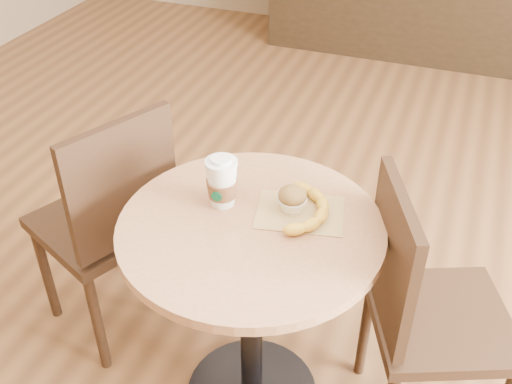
% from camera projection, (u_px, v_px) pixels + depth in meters
% --- Properties ---
extents(cafe_table, '(0.73, 0.73, 0.75)m').
position_uv_depth(cafe_table, '(251.00, 280.00, 1.73)').
color(cafe_table, black).
rests_on(cafe_table, ground).
extents(chair_left, '(0.54, 0.54, 0.92)m').
position_uv_depth(chair_left, '(111.00, 220.00, 2.02)').
color(chair_left, black).
rests_on(chair_left, ground).
extents(chair_right, '(0.51, 0.51, 0.89)m').
position_uv_depth(chair_right, '(422.00, 309.00, 1.71)').
color(chair_right, black).
rests_on(chair_right, ground).
extents(kraft_bag, '(0.27, 0.22, 0.00)m').
position_uv_depth(kraft_bag, '(300.00, 212.00, 1.65)').
color(kraft_bag, '#A78751').
rests_on(kraft_bag, cafe_table).
extents(coffee_cup, '(0.09, 0.09, 0.15)m').
position_uv_depth(coffee_cup, '(222.00, 183.00, 1.65)').
color(coffee_cup, white).
rests_on(coffee_cup, cafe_table).
extents(muffin, '(0.08, 0.08, 0.07)m').
position_uv_depth(muffin, '(292.00, 199.00, 1.64)').
color(muffin, white).
rests_on(muffin, kraft_bag).
extents(banana, '(0.17, 0.26, 0.03)m').
position_uv_depth(banana, '(308.00, 210.00, 1.63)').
color(banana, gold).
rests_on(banana, kraft_bag).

